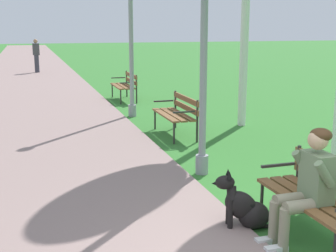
# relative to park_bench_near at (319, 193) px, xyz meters

# --- Properties ---
(paved_path) EXTENTS (4.30, 60.00, 0.04)m
(paved_path) POSITION_rel_park_bench_near_xyz_m (-2.77, 23.20, -0.49)
(paved_path) COLOR gray
(paved_path) RESTS_ON ground
(park_bench_near) EXTENTS (0.55, 1.50, 0.85)m
(park_bench_near) POSITION_rel_park_bench_near_xyz_m (0.00, 0.00, 0.00)
(park_bench_near) COLOR brown
(park_bench_near) RESTS_ON ground
(park_bench_mid) EXTENTS (0.55, 1.50, 0.85)m
(park_bench_mid) POSITION_rel_park_bench_near_xyz_m (0.05, 4.97, 0.00)
(park_bench_mid) COLOR brown
(park_bench_mid) RESTS_ON ground
(park_bench_far) EXTENTS (0.55, 1.50, 0.85)m
(park_bench_far) POSITION_rel_park_bench_near_xyz_m (-0.02, 9.85, 0.00)
(park_bench_far) COLOR brown
(park_bench_far) RESTS_ON ground
(person_seated_on_near_bench) EXTENTS (0.74, 0.49, 1.25)m
(person_seated_on_near_bench) POSITION_rel_park_bench_near_xyz_m (-0.21, -0.07, 0.17)
(person_seated_on_near_bench) COLOR gray
(person_seated_on_near_bench) RESTS_ON ground
(dog_black) EXTENTS (0.82, 0.39, 0.71)m
(dog_black) POSITION_rel_park_bench_near_xyz_m (-0.65, 0.44, -0.25)
(dog_black) COLOR black
(dog_black) RESTS_ON ground
(lamp_post_near) EXTENTS (0.24, 0.24, 4.61)m
(lamp_post_near) POSITION_rel_park_bench_near_xyz_m (-0.39, 2.43, 1.87)
(lamp_post_near) COLOR gray
(lamp_post_near) RESTS_ON ground
(lamp_post_mid) EXTENTS (0.24, 0.24, 4.29)m
(lamp_post_mid) POSITION_rel_park_bench_near_xyz_m (-0.40, 7.26, 1.70)
(lamp_post_mid) COLOR gray
(lamp_post_mid) RESTS_ON ground
(pedestrian_distant) EXTENTS (0.32, 0.22, 1.65)m
(pedestrian_distant) POSITION_rel_park_bench_near_xyz_m (-2.43, 19.30, 0.33)
(pedestrian_distant) COLOR #383842
(pedestrian_distant) RESTS_ON ground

